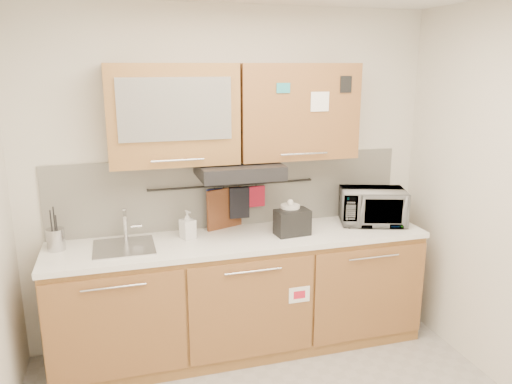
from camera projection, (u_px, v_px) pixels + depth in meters
wall_back at (231, 179)px, 3.92m from camera, size 3.20×0.00×3.20m
base_cabinet at (242, 300)px, 3.85m from camera, size 2.80×0.64×0.88m
countertop at (241, 240)px, 3.73m from camera, size 2.82×0.62×0.04m
backsplash at (232, 191)px, 3.93m from camera, size 2.80×0.02×0.56m
upper_cabinets at (235, 113)px, 3.62m from camera, size 1.82×0.37×0.70m
range_hood at (239, 170)px, 3.65m from camera, size 0.60×0.46×0.10m
sink at (124, 247)px, 3.51m from camera, size 0.42×0.40×0.26m
utensil_rail at (233, 185)px, 3.88m from camera, size 1.30×0.02×0.02m
utensil_crock at (56, 239)px, 3.45m from camera, size 0.16×0.16×0.31m
kettle at (290, 219)px, 3.81m from camera, size 0.19×0.18×0.26m
toaster at (292, 222)px, 3.75m from camera, size 0.27×0.18×0.19m
microwave at (372, 206)px, 4.02m from camera, size 0.59×0.48×0.28m
soap_bottle at (188, 225)px, 3.67m from camera, size 0.13×0.13×0.21m
cutting_board at (224, 212)px, 3.90m from camera, size 0.30×0.13×0.38m
oven_mitt at (215, 202)px, 3.86m from camera, size 0.13×0.05×0.21m
dark_pouch at (239, 203)px, 3.91m from camera, size 0.16×0.05×0.24m
pot_holder at (257, 196)px, 3.94m from camera, size 0.13×0.03×0.16m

